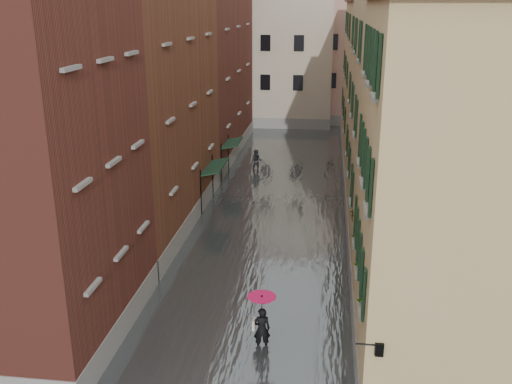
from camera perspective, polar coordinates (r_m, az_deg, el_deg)
The scene contains 16 objects.
ground at distance 22.23m, azimuth -1.06°, elevation -12.50°, with size 120.00×120.00×0.00m, color #515053.
floodwater at distance 33.93m, azimuth 2.10°, elevation -1.09°, with size 10.00×60.00×0.20m, color #52595A.
building_left_near at distance 20.12m, azimuth -22.21°, elevation 2.88°, with size 6.00×8.00×13.00m, color brown.
building_left_mid at distance 29.99m, azimuth -12.07°, elevation 8.08°, with size 6.00×14.00×12.50m, color brown.
building_left_far at distance 44.20m, azimuth -5.74°, elevation 12.58°, with size 6.00×16.00×14.00m, color brown.
building_right_near at distance 18.28m, azimuth 20.13°, elevation -0.81°, with size 6.00×8.00×11.50m, color tan.
building_right_mid at distance 28.61m, azimuth 15.73°, elevation 7.83°, with size 6.00×14.00×13.00m, color tan.
building_right_far at distance 43.44m, azimuth 12.95°, elevation 10.45°, with size 6.00×16.00×11.50m, color tan.
building_end_cream at distance 57.37m, azimuth 1.46°, elevation 13.48°, with size 12.00×9.00×13.00m, color #C1B899.
building_end_pink at distance 59.20m, azimuth 10.59°, elevation 12.85°, with size 10.00×9.00×12.00m, color tan.
awning_near at distance 32.57m, azimuth -4.16°, elevation 2.42°, with size 1.09×3.29×2.80m.
awning_far at distance 38.14m, azimuth -2.46°, elevation 4.81°, with size 1.09×2.74×2.80m.
wall_lantern at distance 15.45m, azimuth 12.14°, elevation -15.04°, with size 0.71×0.22×0.35m.
window_planters at distance 20.04m, azimuth 10.46°, elevation -5.16°, with size 0.59×8.18×0.84m.
pedestrian_main at distance 19.79m, azimuth 0.57°, elevation -12.37°, with size 1.01×1.01×2.06m.
pedestrian_far at distance 40.11m, azimuth 0.07°, elevation 3.10°, with size 0.80×0.63×1.65m, color black.
Camera 1 is at (2.81, -18.87, 11.41)m, focal length 40.00 mm.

